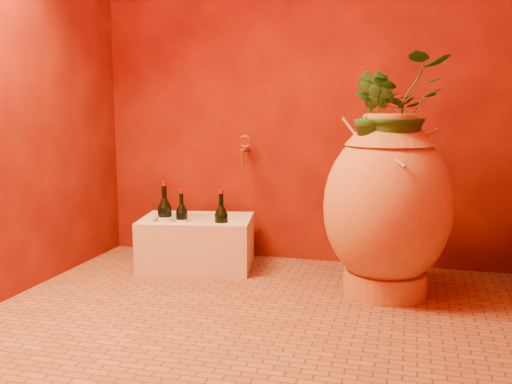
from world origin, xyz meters
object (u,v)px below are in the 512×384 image
(wine_bottle_b, at_px, (182,221))
(wine_bottle_c, at_px, (165,219))
(stone_basin, at_px, (197,244))
(wine_bottle_a, at_px, (221,225))
(amphora, at_px, (387,206))
(wall_tap, at_px, (244,149))

(wine_bottle_b, xyz_separation_m, wine_bottle_c, (-0.08, -0.06, 0.02))
(stone_basin, bearing_deg, wine_bottle_a, -24.27)
(amphora, bearing_deg, wine_bottle_a, 172.59)
(amphora, xyz_separation_m, wall_tap, (-0.88, 0.45, 0.24))
(amphora, bearing_deg, wine_bottle_c, 173.10)
(wine_bottle_b, bearing_deg, amphora, -10.06)
(wine_bottle_a, relative_size, wall_tap, 1.81)
(stone_basin, xyz_separation_m, wall_tap, (0.22, 0.25, 0.55))
(stone_basin, relative_size, wall_tap, 3.98)
(wine_bottle_b, bearing_deg, stone_basin, -6.43)
(wine_bottle_b, bearing_deg, wine_bottle_c, -145.17)
(wine_bottle_a, bearing_deg, stone_basin, 155.73)
(stone_basin, height_order, wine_bottle_c, wine_bottle_c)
(stone_basin, xyz_separation_m, wine_bottle_b, (-0.10, 0.01, 0.13))
(stone_basin, bearing_deg, wine_bottle_c, -165.55)
(amphora, relative_size, wall_tap, 5.16)
(amphora, height_order, wine_bottle_c, amphora)
(wine_bottle_c, distance_m, wall_tap, 0.64)
(stone_basin, height_order, wine_bottle_b, wine_bottle_b)
(wine_bottle_a, xyz_separation_m, wall_tap, (0.04, 0.33, 0.41))
(wine_bottle_a, relative_size, wine_bottle_c, 0.92)
(amphora, height_order, stone_basin, amphora)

